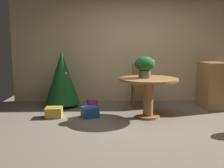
# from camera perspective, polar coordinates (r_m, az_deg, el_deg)

# --- Properties ---
(ground_plane) EXTENTS (6.60, 6.60, 0.00)m
(ground_plane) POSITION_cam_1_polar(r_m,az_deg,el_deg) (4.45, 8.26, -9.70)
(ground_plane) COLOR #756B5B
(back_wall_panel) EXTENTS (6.00, 0.10, 2.60)m
(back_wall_panel) POSITION_cam_1_polar(r_m,az_deg,el_deg) (6.41, 5.06, 7.74)
(back_wall_panel) COLOR beige
(back_wall_panel) RESTS_ON ground_plane
(round_dining_table) EXTENTS (1.13, 1.13, 0.77)m
(round_dining_table) POSITION_cam_1_polar(r_m,az_deg,el_deg) (4.98, 8.12, -1.00)
(round_dining_table) COLOR #9E6B3D
(round_dining_table) RESTS_ON ground_plane
(flower_vase) EXTENTS (0.38, 0.38, 0.41)m
(flower_vase) POSITION_cam_1_polar(r_m,az_deg,el_deg) (4.96, 7.34, 4.15)
(flower_vase) COLOR #665B51
(flower_vase) RESTS_ON round_dining_table
(wooden_chair_far) EXTENTS (0.44, 0.44, 0.98)m
(wooden_chair_far) POSITION_cam_1_polar(r_m,az_deg,el_deg) (5.93, 6.50, 0.42)
(wooden_chair_far) COLOR brown
(wooden_chair_far) RESTS_ON ground_plane
(holiday_tree) EXTENTS (0.77, 0.77, 1.26)m
(holiday_tree) POSITION_cam_1_polar(r_m,az_deg,el_deg) (5.88, -11.08, 1.38)
(holiday_tree) COLOR brown
(holiday_tree) RESTS_ON ground_plane
(gift_box_gold) EXTENTS (0.33, 0.29, 0.20)m
(gift_box_gold) POSITION_cam_1_polar(r_m,az_deg,el_deg) (5.14, -12.84, -6.18)
(gift_box_gold) COLOR gold
(gift_box_gold) RESTS_ON ground_plane
(gift_box_purple) EXTENTS (0.26, 0.25, 0.18)m
(gift_box_purple) POSITION_cam_1_polar(r_m,az_deg,el_deg) (5.83, -4.43, -4.32)
(gift_box_purple) COLOR #9E287A
(gift_box_purple) RESTS_ON ground_plane
(gift_box_blue) EXTENTS (0.38, 0.36, 0.21)m
(gift_box_blue) POSITION_cam_1_polar(r_m,az_deg,el_deg) (5.04, -4.93, -6.25)
(gift_box_blue) COLOR #1E569E
(gift_box_blue) RESTS_ON ground_plane
(wooden_cabinet) EXTENTS (0.51, 0.76, 1.02)m
(wooden_cabinet) POSITION_cam_1_polar(r_m,az_deg,el_deg) (6.15, 21.57, -0.25)
(wooden_cabinet) COLOR #9E6B3D
(wooden_cabinet) RESTS_ON ground_plane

